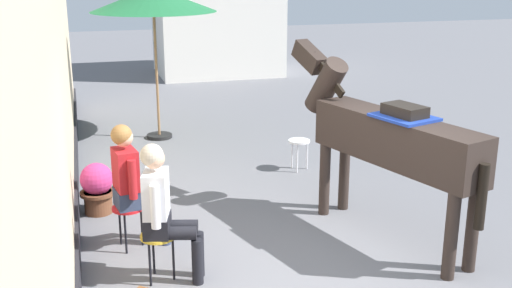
{
  "coord_description": "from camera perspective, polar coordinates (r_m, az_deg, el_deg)",
  "views": [
    {
      "loc": [
        -2.2,
        -5.2,
        3.03
      ],
      "look_at": [
        -0.4,
        1.2,
        1.05
      ],
      "focal_mm": 43.88,
      "sensor_mm": 36.0,
      "label": 1
    }
  ],
  "objects": [
    {
      "name": "ground_plane",
      "position": [
        9.01,
        -0.65,
        -3.06
      ],
      "size": [
        40.0,
        40.0,
        0.0
      ],
      "primitive_type": "plane",
      "color": "slate"
    },
    {
      "name": "saddled_horse_center",
      "position": [
        6.94,
        11.84,
        0.59
      ],
      "size": [
        1.15,
        2.9,
        2.06
      ],
      "color": "#2D231E",
      "rests_on": "ground_plane"
    },
    {
      "name": "distant_cottage",
      "position": [
        17.12,
        -3.62,
        12.42
      ],
      "size": [
        3.4,
        2.6,
        3.5
      ],
      "color": "silver",
      "rests_on": "ground_plane"
    },
    {
      "name": "flower_planter_far",
      "position": [
        7.92,
        -14.28,
        -3.84
      ],
      "size": [
        0.43,
        0.43,
        0.64
      ],
      "color": "brown",
      "rests_on": "ground_plane"
    },
    {
      "name": "pub_facade_wall",
      "position": [
        6.87,
        -18.26,
        3.2
      ],
      "size": [
        0.34,
        14.0,
        3.4
      ],
      "color": "#CCB793",
      "rests_on": "ground_plane"
    },
    {
      "name": "spare_stool_white",
      "position": [
        9.24,
        3.95,
        0.01
      ],
      "size": [
        0.32,
        0.32,
        0.46
      ],
      "color": "white",
      "rests_on": "ground_plane"
    },
    {
      "name": "cafe_parasol",
      "position": [
        10.73,
        -9.34,
        12.8
      ],
      "size": [
        2.1,
        2.1,
        2.58
      ],
      "color": "black",
      "rests_on": "ground_plane"
    },
    {
      "name": "seated_visitor_far",
      "position": [
        6.76,
        -11.22,
        -3.21
      ],
      "size": [
        0.61,
        0.48,
        1.39
      ],
      "color": "red",
      "rests_on": "ground_plane"
    },
    {
      "name": "seated_visitor_near",
      "position": [
        6.01,
        -8.46,
        -5.61
      ],
      "size": [
        0.61,
        0.48,
        1.39
      ],
      "color": "gold",
      "rests_on": "ground_plane"
    }
  ]
}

